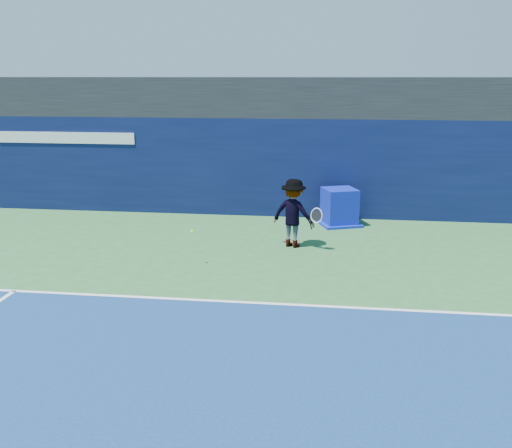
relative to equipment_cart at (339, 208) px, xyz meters
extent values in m
plane|color=#2E6833|center=(-1.61, -9.27, -0.49)|extent=(80.00, 80.00, 0.00)
cube|color=white|center=(-1.61, -6.27, -0.48)|extent=(24.00, 0.10, 0.01)
cube|color=black|center=(-1.61, 2.23, 3.11)|extent=(36.00, 3.00, 1.20)
cube|color=#0A123B|center=(-1.61, 1.23, 1.01)|extent=(36.00, 1.00, 3.00)
cube|color=white|center=(-8.61, 0.72, 1.86)|extent=(4.50, 0.04, 0.35)
cube|color=#0C18A8|center=(0.00, 0.00, 0.05)|extent=(1.15, 1.15, 1.07)
cube|color=#0C1FAD|center=(0.00, 0.00, -0.45)|extent=(1.43, 1.43, 0.07)
imported|color=white|center=(-1.20, -2.38, 0.39)|extent=(1.29, 1.01, 1.75)
cylinder|color=black|center=(-0.75, -2.63, 0.16)|extent=(0.08, 0.15, 0.28)
torus|color=silver|center=(-0.61, -2.68, 0.41)|extent=(0.32, 0.18, 0.31)
cylinder|color=black|center=(-0.61, -2.68, 0.41)|extent=(0.27, 0.14, 0.26)
sphere|color=#CFFB1B|center=(-3.40, -4.16, 0.31)|extent=(0.07, 0.07, 0.07)
camera|label=1|loc=(-0.36, -16.41, 3.76)|focal=40.00mm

